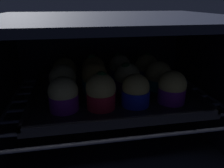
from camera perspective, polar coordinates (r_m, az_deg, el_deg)
name	(u,v)px	position (r cm, az deg, el deg)	size (l,w,h in cm)	color
oven_cavity	(110,82)	(63.27, -0.48, 0.55)	(59.00, 47.00, 37.00)	black
oven_rack	(113,99)	(60.70, 0.21, -3.83)	(54.80, 42.00, 0.80)	#444756
baking_tray	(112,93)	(61.39, 0.00, -2.44)	(43.05, 34.32, 2.20)	black
muffin_row0_col0	(63,95)	(51.14, -12.44, -2.76)	(6.86, 6.86, 7.94)	#7A238C
muffin_row0_col1	(101,92)	(50.79, -2.89, -1.96)	(7.00, 7.00, 8.94)	red
muffin_row0_col2	(136,91)	(52.65, 6.14, -1.77)	(6.77, 6.77, 7.79)	#1928B7
muffin_row0_col3	(172,88)	(55.75, 15.24, -0.95)	(6.86, 6.86, 8.03)	#7A238C
muffin_row1_col0	(63,81)	(58.61, -12.53, 0.70)	(7.05, 7.05, 8.53)	#1928B7
muffin_row1_col1	(95,79)	(59.23, -4.54, 1.32)	(6.87, 6.87, 8.58)	#0C8C84
muffin_row1_col2	(127,78)	(60.78, 3.94, 1.53)	(7.08, 7.08, 8.34)	#7A238C
muffin_row1_col3	(158,76)	(63.53, 11.86, 1.94)	(7.30, 7.30, 8.00)	#0C8C84
muffin_row2_col0	(65,72)	(67.03, -12.07, 3.02)	(6.92, 6.92, 8.10)	#1928B7
muffin_row2_col1	(93,70)	(67.16, -4.81, 3.51)	(7.06, 7.06, 8.82)	#1928B7
muffin_row2_col2	(120,69)	(68.95, 2.03, 4.02)	(6.77, 6.77, 8.62)	#1928B7
muffin_row2_col3	(146,68)	(71.36, 8.90, 4.23)	(7.24, 7.24, 8.35)	#1928B7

